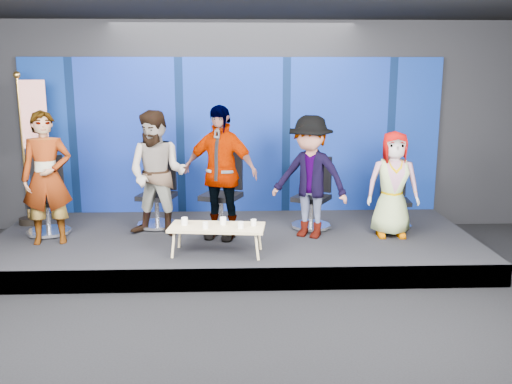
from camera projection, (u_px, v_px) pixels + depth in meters
ground at (235, 327)px, 6.11m from camera, size 10.00×10.00×0.00m
room_walls at (233, 98)px, 5.60m from camera, size 10.02×8.02×3.51m
riser at (234, 244)px, 8.52m from camera, size 7.00×3.00×0.30m
backdrop at (233, 136)px, 9.63m from camera, size 7.00×0.08×2.60m
chair_a at (48, 209)px, 8.47m from camera, size 0.76×0.76×1.15m
panelist_a at (47, 178)px, 7.89m from camera, size 0.75×0.56×1.86m
chair_b at (158, 203)px, 8.86m from camera, size 0.77×0.77×1.13m
panelist_b at (157, 174)px, 8.26m from camera, size 1.03×0.89×1.84m
chair_c at (223, 203)px, 8.75m from camera, size 0.87×0.87×1.19m
panelist_c at (220, 173)px, 8.13m from camera, size 1.22×0.86×1.92m
chair_d at (313, 205)px, 8.80m from camera, size 0.84×0.84×1.09m
panelist_d at (310, 177)px, 8.20m from camera, size 1.32×1.13×1.77m
chair_e at (394, 207)px, 8.82m from camera, size 0.57×0.57×0.95m
panelist_e at (393, 184)px, 8.26m from camera, size 0.79×0.54×1.55m
coffee_table at (217, 228)px, 7.52m from camera, size 1.30×0.67×0.38m
mug_a at (185, 221)px, 7.55m from camera, size 0.09×0.09×0.10m
mug_b at (205, 225)px, 7.39m from camera, size 0.07×0.07×0.09m
mug_c at (223, 221)px, 7.57m from camera, size 0.08×0.08×0.10m
mug_d at (241, 225)px, 7.39m from camera, size 0.07×0.07×0.09m
mug_e at (254, 223)px, 7.52m from camera, size 0.07×0.07×0.09m
flag_stand at (31, 145)px, 8.82m from camera, size 0.54×0.32×2.38m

